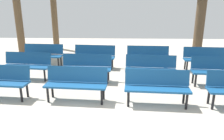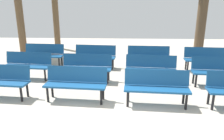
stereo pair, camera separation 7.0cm
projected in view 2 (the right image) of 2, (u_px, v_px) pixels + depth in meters
The scene contains 13 objects.
ground_plane at pixel (106, 136), 4.27m from camera, with size 24.00×24.00×0.00m, color #B2A899.
bench_r0_c0 at pixel (0, 79), 5.93m from camera, with size 1.63×0.61×0.87m.
bench_r0_c1 at pixel (76, 82), 5.74m from camera, with size 1.63×0.59×0.87m.
bench_r0_c2 at pixel (157, 85), 5.48m from camera, with size 1.63×0.58×0.87m.
bench_r1_c0 at pixel (28, 64), 7.42m from camera, with size 1.64×0.62×0.87m.
bench_r1_c1 at pixel (87, 66), 7.16m from camera, with size 1.62×0.55×0.87m.
bench_r1_c2 at pixel (151, 67), 6.99m from camera, with size 1.63×0.61×0.87m.
bench_r1_c3 at pixel (219, 70), 6.75m from camera, with size 1.63×0.59×0.87m.
bench_r2_c0 at pixel (44, 53), 8.89m from camera, with size 1.63×0.59×0.87m.
bench_r2_c1 at pixel (95, 55), 8.64m from camera, with size 1.63×0.61×0.87m.
bench_r2_c2 at pixel (148, 56), 8.46m from camera, with size 1.62×0.56×0.87m.
bench_r2_c3 at pixel (207, 58), 8.20m from camera, with size 1.63×0.59×0.87m.
tree_0 at pixel (56, 21), 11.97m from camera, with size 0.32×0.32×2.97m.
Camera 2 is at (0.28, -3.70, 2.48)m, focal length 35.39 mm.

